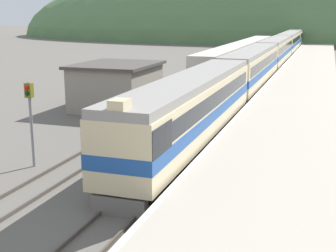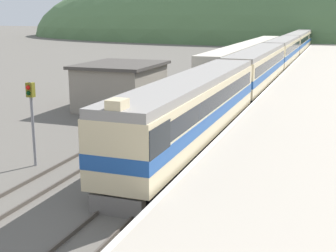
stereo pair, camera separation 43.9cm
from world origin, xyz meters
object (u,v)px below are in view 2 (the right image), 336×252
Objects in this scene: carriage_fourth at (297,43)px; signal_post_siding at (31,106)px; carriage_second at (258,68)px; carriage_third at (283,52)px; carriage_fifth at (305,37)px; siding_train at (249,55)px; express_train_lead_car at (193,110)px.

carriage_fourth is 72.03m from signal_post_siding.
carriage_second is 22.02m from carriage_third.
carriage_fifth is (0.00, 44.04, 0.00)m from carriage_third.
carriage_fourth is 24.14m from siding_train.
express_train_lead_car reaches higher than siding_train.
carriage_second and carriage_fourth have the same top height.
carriage_fourth reaches higher than siding_train.
carriage_fourth and carriage_fifth have the same top height.
carriage_fourth is at bearing 90.00° from express_train_lead_car.
carriage_second is 1.00× the size of carriage_fifth.
express_train_lead_car reaches higher than carriage_fourth.
siding_train is (-4.60, -45.71, -0.43)m from carriage_fifth.
express_train_lead_car is at bearing -90.00° from carriage_second.
express_train_lead_car reaches higher than carriage_third.
carriage_third is 0.46× the size of siding_train.
signal_post_siding is (-6.51, -93.75, 0.82)m from carriage_fifth.
signal_post_siding reaches higher than carriage_fourth.
carriage_fifth is (0.00, 22.02, 0.00)m from carriage_fourth.
siding_train is at bearing -95.75° from carriage_fifth.
signal_post_siding reaches higher than siding_train.
express_train_lead_car is 4.80× the size of signal_post_siding.
signal_post_siding reaches higher than carriage_third.
signal_post_siding is (-6.51, -49.71, 0.82)m from carriage_third.
express_train_lead_car is 87.96m from carriage_fifth.
carriage_fifth is at bearing 90.00° from express_train_lead_car.
siding_train is at bearing 96.22° from express_train_lead_car.
siding_train is (-4.60, -23.69, -0.43)m from carriage_fourth.
carriage_second and carriage_third have the same top height.
carriage_second is at bearing 76.77° from signal_post_siding.
express_train_lead_car is 0.97× the size of carriage_fifth.
carriage_fifth is (0.00, 66.06, 0.00)m from carriage_second.
carriage_second is 0.46× the size of siding_train.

